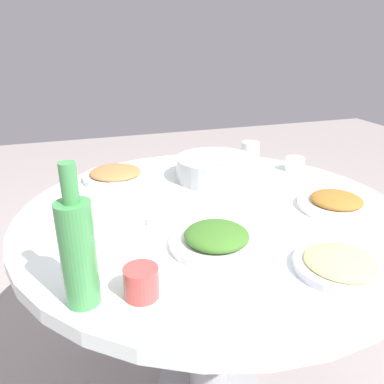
{
  "coord_description": "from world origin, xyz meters",
  "views": [
    {
      "loc": [
        0.39,
        1.0,
        1.25
      ],
      "look_at": [
        0.04,
        -0.07,
        0.79
      ],
      "focal_mm": 36.16,
      "sensor_mm": 36.0,
      "label": 1
    }
  ],
  "objects_px": {
    "rice_bowl": "(215,168)",
    "green_bottle": "(78,250)",
    "dish_noodles": "(342,264)",
    "tea_cup_near": "(295,164)",
    "dish_stirfry": "(336,203)",
    "tea_cup_side": "(250,151)",
    "tea_cup_far": "(141,282)",
    "round_dining_table": "(212,248)",
    "dish_tofu_braise": "(116,174)",
    "dish_greens": "(216,239)",
    "soup_bowl": "(118,210)"
  },
  "relations": [
    {
      "from": "rice_bowl",
      "to": "green_bottle",
      "type": "relative_size",
      "value": 0.98
    },
    {
      "from": "dish_noodles",
      "to": "tea_cup_near",
      "type": "xyz_separation_m",
      "value": [
        -0.28,
        -0.64,
        0.01
      ]
    },
    {
      "from": "dish_stirfry",
      "to": "tea_cup_near",
      "type": "relative_size",
      "value": 3.13
    },
    {
      "from": "tea_cup_side",
      "to": "dish_stirfry",
      "type": "bearing_deg",
      "value": 93.08
    },
    {
      "from": "rice_bowl",
      "to": "tea_cup_far",
      "type": "distance_m",
      "value": 0.72
    },
    {
      "from": "tea_cup_side",
      "to": "dish_noodles",
      "type": "bearing_deg",
      "value": 78.04
    },
    {
      "from": "round_dining_table",
      "to": "tea_cup_far",
      "type": "xyz_separation_m",
      "value": [
        0.29,
        0.35,
        0.17
      ]
    },
    {
      "from": "round_dining_table",
      "to": "dish_stirfry",
      "type": "height_order",
      "value": "dish_stirfry"
    },
    {
      "from": "dish_tofu_braise",
      "to": "tea_cup_near",
      "type": "xyz_separation_m",
      "value": [
        -0.68,
        0.12,
        0.01
      ]
    },
    {
      "from": "round_dining_table",
      "to": "rice_bowl",
      "type": "xyz_separation_m",
      "value": [
        -0.11,
        -0.25,
        0.18
      ]
    },
    {
      "from": "rice_bowl",
      "to": "dish_greens",
      "type": "relative_size",
      "value": 1.21
    },
    {
      "from": "green_bottle",
      "to": "dish_noodles",
      "type": "bearing_deg",
      "value": 173.15
    },
    {
      "from": "rice_bowl",
      "to": "dish_greens",
      "type": "height_order",
      "value": "rice_bowl"
    },
    {
      "from": "dish_tofu_braise",
      "to": "green_bottle",
      "type": "distance_m",
      "value": 0.72
    },
    {
      "from": "soup_bowl",
      "to": "dish_tofu_braise",
      "type": "relative_size",
      "value": 1.2
    },
    {
      "from": "dish_tofu_braise",
      "to": "soup_bowl",
      "type": "bearing_deg",
      "value": 83.55
    },
    {
      "from": "dish_tofu_braise",
      "to": "tea_cup_near",
      "type": "height_order",
      "value": "tea_cup_near"
    },
    {
      "from": "round_dining_table",
      "to": "soup_bowl",
      "type": "distance_m",
      "value": 0.33
    },
    {
      "from": "tea_cup_near",
      "to": "dish_tofu_braise",
      "type": "bearing_deg",
      "value": -10.25
    },
    {
      "from": "rice_bowl",
      "to": "dish_tofu_braise",
      "type": "bearing_deg",
      "value": -17.46
    },
    {
      "from": "tea_cup_near",
      "to": "tea_cup_side",
      "type": "bearing_deg",
      "value": -62.4
    },
    {
      "from": "round_dining_table",
      "to": "dish_noodles",
      "type": "relative_size",
      "value": 5.45
    },
    {
      "from": "green_bottle",
      "to": "dish_greens",
      "type": "bearing_deg",
      "value": -160.18
    },
    {
      "from": "rice_bowl",
      "to": "tea_cup_far",
      "type": "xyz_separation_m",
      "value": [
        0.4,
        0.6,
        -0.01
      ]
    },
    {
      "from": "tea_cup_near",
      "to": "tea_cup_side",
      "type": "relative_size",
      "value": 0.96
    },
    {
      "from": "round_dining_table",
      "to": "dish_stirfry",
      "type": "distance_m",
      "value": 0.41
    },
    {
      "from": "tea_cup_near",
      "to": "dish_greens",
      "type": "bearing_deg",
      "value": 41.64
    },
    {
      "from": "rice_bowl",
      "to": "tea_cup_near",
      "type": "xyz_separation_m",
      "value": [
        -0.33,
        0.01,
        -0.02
      ]
    },
    {
      "from": "round_dining_table",
      "to": "tea_cup_far",
      "type": "relative_size",
      "value": 16.14
    },
    {
      "from": "dish_tofu_braise",
      "to": "dish_greens",
      "type": "xyz_separation_m",
      "value": [
        -0.17,
        0.57,
        0.0
      ]
    },
    {
      "from": "tea_cup_near",
      "to": "round_dining_table",
      "type": "bearing_deg",
      "value": 28.75
    },
    {
      "from": "tea_cup_near",
      "to": "tea_cup_far",
      "type": "xyz_separation_m",
      "value": [
        0.72,
        0.59,
        0.01
      ]
    },
    {
      "from": "tea_cup_far",
      "to": "tea_cup_near",
      "type": "bearing_deg",
      "value": -140.92
    },
    {
      "from": "rice_bowl",
      "to": "soup_bowl",
      "type": "relative_size",
      "value": 1.01
    },
    {
      "from": "dish_noodles",
      "to": "tea_cup_side",
      "type": "height_order",
      "value": "tea_cup_side"
    },
    {
      "from": "soup_bowl",
      "to": "tea_cup_side",
      "type": "bearing_deg",
      "value": -146.36
    },
    {
      "from": "dish_greens",
      "to": "dish_noodles",
      "type": "relative_size",
      "value": 1.1
    },
    {
      "from": "round_dining_table",
      "to": "soup_bowl",
      "type": "bearing_deg",
      "value": -3.39
    },
    {
      "from": "dish_greens",
      "to": "tea_cup_side",
      "type": "distance_m",
      "value": 0.76
    },
    {
      "from": "dish_greens",
      "to": "tea_cup_far",
      "type": "relative_size",
      "value": 3.27
    },
    {
      "from": "dish_tofu_braise",
      "to": "dish_stirfry",
      "type": "height_order",
      "value": "dish_stirfry"
    },
    {
      "from": "dish_stirfry",
      "to": "dish_noodles",
      "type": "distance_m",
      "value": 0.35
    },
    {
      "from": "rice_bowl",
      "to": "dish_greens",
      "type": "xyz_separation_m",
      "value": [
        0.18,
        0.46,
        -0.02
      ]
    },
    {
      "from": "tea_cup_far",
      "to": "soup_bowl",
      "type": "bearing_deg",
      "value": -90.79
    },
    {
      "from": "dish_greens",
      "to": "rice_bowl",
      "type": "bearing_deg",
      "value": -111.0
    },
    {
      "from": "tea_cup_far",
      "to": "rice_bowl",
      "type": "bearing_deg",
      "value": -123.39
    },
    {
      "from": "rice_bowl",
      "to": "dish_greens",
      "type": "bearing_deg",
      "value": 69.0
    },
    {
      "from": "round_dining_table",
      "to": "green_bottle",
      "type": "relative_size",
      "value": 4.0
    },
    {
      "from": "soup_bowl",
      "to": "dish_greens",
      "type": "bearing_deg",
      "value": 133.13
    },
    {
      "from": "rice_bowl",
      "to": "dish_tofu_braise",
      "type": "relative_size",
      "value": 1.2
    }
  ]
}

